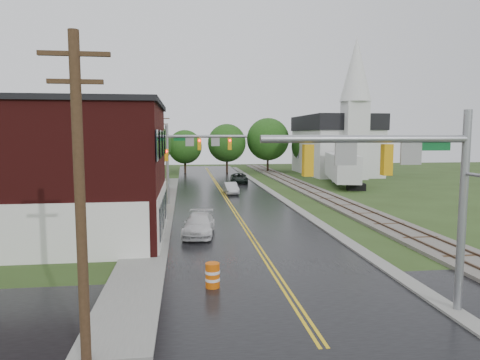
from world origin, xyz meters
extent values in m
plane|color=#2A3C17|center=(0.00, 0.00, 0.00)|extent=(160.00, 160.00, 0.00)
cube|color=black|center=(0.00, 30.00, 0.00)|extent=(10.00, 90.00, 0.02)
cube|color=black|center=(0.00, 2.00, 0.00)|extent=(60.00, 9.00, 0.02)
cube|color=gray|center=(5.40, 35.00, 0.00)|extent=(0.80, 70.00, 0.12)
cube|color=gray|center=(-6.20, 25.00, 0.00)|extent=(2.40, 50.00, 0.12)
cube|color=#420F0E|center=(-12.50, 15.00, 4.00)|extent=(14.00, 10.00, 8.00)
cube|color=silver|center=(-5.45, 15.00, 1.50)|extent=(0.10, 9.50, 3.00)
cube|color=black|center=(-12.50, 15.00, 8.15)|extent=(14.30, 10.30, 0.30)
cube|color=tan|center=(-11.00, 26.00, 3.20)|extent=(8.00, 7.00, 6.40)
cube|color=#3F0F0C|center=(-10.00, 35.00, 2.20)|extent=(7.00, 6.00, 4.40)
cube|color=silver|center=(20.00, 55.00, 3.50)|extent=(10.00, 16.00, 7.00)
cube|color=black|center=(20.00, 55.00, 8.20)|extent=(10.40, 16.40, 2.40)
cube|color=silver|center=(20.00, 47.00, 5.50)|extent=(3.20, 3.20, 11.00)
cone|color=silver|center=(20.00, 47.00, 15.50)|extent=(4.40, 4.40, 9.00)
cube|color=#59544C|center=(10.00, 35.00, 0.10)|extent=(3.20, 80.00, 0.20)
cube|color=#4C3828|center=(9.28, 35.00, 0.24)|extent=(0.10, 80.00, 0.12)
cube|color=#4C3828|center=(10.72, 35.00, 0.24)|extent=(0.10, 80.00, 0.12)
cylinder|color=gray|center=(5.60, 2.00, 3.60)|extent=(0.28, 0.28, 7.20)
cylinder|color=gray|center=(2.00, 2.00, 6.20)|extent=(7.20, 0.26, 0.26)
cube|color=orange|center=(2.72, 2.00, 5.50)|extent=(0.32, 0.30, 1.05)
cube|color=orange|center=(-0.02, 2.00, 5.50)|extent=(0.32, 0.30, 1.05)
cube|color=gray|center=(3.58, 2.00, 5.70)|extent=(0.75, 0.06, 0.75)
cube|color=gray|center=(1.28, 2.00, 5.70)|extent=(0.75, 0.06, 0.75)
cube|color=#0C5926|center=(4.30, 2.00, 5.95)|extent=(1.40, 0.04, 0.30)
cylinder|color=gray|center=(-5.60, 27.00, 3.60)|extent=(0.28, 0.28, 7.20)
cylinder|color=gray|center=(-2.00, 27.00, 6.20)|extent=(7.20, 0.26, 0.26)
cube|color=orange|center=(-2.72, 27.00, 5.50)|extent=(0.32, 0.30, 1.05)
cube|color=orange|center=(0.02, 27.00, 5.50)|extent=(0.32, 0.30, 1.05)
cube|color=gray|center=(-3.58, 27.00, 5.70)|extent=(0.75, 0.06, 0.75)
cube|color=gray|center=(-1.28, 27.00, 5.70)|extent=(0.75, 0.06, 0.75)
cube|color=#0C5926|center=(-4.30, 27.00, 5.95)|extent=(1.40, 0.04, 0.30)
sphere|color=#FF0C0C|center=(-2.72, 26.82, 5.83)|extent=(0.20, 0.20, 0.20)
cylinder|color=#382616|center=(-6.80, 0.00, 4.50)|extent=(0.28, 0.28, 9.00)
cube|color=#382616|center=(-6.80, 0.00, 8.40)|extent=(1.80, 0.12, 0.12)
cube|color=#382616|center=(-6.80, 0.00, 7.70)|extent=(1.40, 0.12, 0.12)
cylinder|color=#382616|center=(-6.80, 22.00, 4.50)|extent=(0.28, 0.28, 9.00)
cube|color=#382616|center=(-6.80, 22.00, 8.40)|extent=(1.80, 0.12, 0.12)
cube|color=#382616|center=(-6.80, 22.00, 7.70)|extent=(1.40, 0.12, 0.12)
cylinder|color=#382616|center=(-6.80, 44.00, 4.50)|extent=(0.28, 0.28, 9.00)
cube|color=#382616|center=(-6.80, 44.00, 8.40)|extent=(1.80, 0.12, 0.12)
cube|color=#382616|center=(-6.80, 44.00, 7.70)|extent=(1.40, 0.12, 0.12)
cylinder|color=black|center=(-18.00, 32.00, 1.71)|extent=(0.36, 0.36, 3.42)
sphere|color=#1D4313|center=(-18.00, 32.00, 5.89)|extent=(7.60, 7.60, 7.60)
sphere|color=#1D4313|center=(-17.40, 31.60, 5.23)|extent=(5.32, 5.32, 5.32)
cylinder|color=black|center=(-14.00, 40.00, 1.35)|extent=(0.36, 0.36, 2.70)
sphere|color=#1D4313|center=(-14.00, 40.00, 4.65)|extent=(6.00, 6.00, 6.00)
sphere|color=#1D4313|center=(-13.40, 39.60, 4.12)|extent=(4.20, 4.20, 4.20)
cylinder|color=black|center=(-9.00, 46.00, 1.44)|extent=(0.36, 0.36, 2.88)
sphere|color=#1D4313|center=(-9.00, 46.00, 4.96)|extent=(6.40, 6.40, 6.40)
sphere|color=#1D4313|center=(-8.40, 45.60, 4.40)|extent=(4.48, 4.48, 4.48)
imported|color=black|center=(2.97, 43.58, 0.65)|extent=(2.53, 4.86, 1.31)
imported|color=#AEAEB3|center=(0.80, 33.63, 0.62)|extent=(1.52, 3.82, 1.24)
imported|color=white|center=(-3.20, 15.10, 0.66)|extent=(2.38, 4.75, 1.32)
cube|color=black|center=(15.38, 34.80, 0.40)|extent=(2.26, 1.61, 0.80)
cylinder|color=gray|center=(15.38, 42.69, 0.40)|extent=(0.16, 0.16, 0.80)
cube|color=silver|center=(15.38, 39.54, 2.38)|extent=(5.39, 12.91, 3.16)
cylinder|color=#CB5209|center=(-2.96, 5.57, 0.53)|extent=(0.72, 0.72, 1.05)
camera|label=1|loc=(-4.03, -11.64, 6.34)|focal=32.00mm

